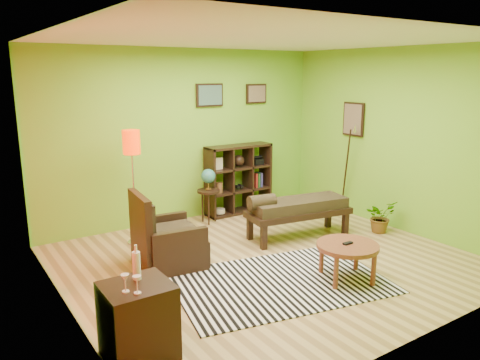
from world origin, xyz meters
TOP-DOWN VIEW (x-y plane):
  - ground at (0.00, 0.00)m, footprint 5.00×5.00m
  - room_shell at (-0.09, 0.01)m, footprint 5.04×4.54m
  - zebra_rug at (-0.27, -0.61)m, footprint 2.72×2.06m
  - coffee_table at (0.44, -0.98)m, footprint 0.73×0.73m
  - armchair at (-1.17, 0.60)m, footprint 0.89×0.89m
  - side_cabinet at (-2.20, -1.08)m, footprint 0.57×0.52m
  - floor_lamp at (-1.18, 1.58)m, footprint 0.25×0.25m
  - globe_table at (0.17, 1.82)m, footprint 0.37×0.37m
  - cube_shelf at (0.91, 2.03)m, footprint 1.20×0.35m
  - bench at (0.88, 0.47)m, footprint 1.64×0.81m
  - potted_plant at (2.14, -0.05)m, footprint 0.46×0.51m

SIDE VIEW (x-z plane):
  - ground at x=0.00m, z-range 0.00..0.00m
  - zebra_rug at x=-0.27m, z-range 0.00..0.01m
  - potted_plant at x=2.14m, z-range 0.00..0.39m
  - armchair at x=-1.17m, z-range -0.19..0.78m
  - side_cabinet at x=-2.20m, z-range -0.15..0.83m
  - coffee_table at x=0.44m, z-range 0.15..0.62m
  - bench at x=0.88m, z-range 0.10..0.83m
  - cube_shelf at x=0.91m, z-range 0.00..1.20m
  - globe_table at x=0.17m, z-range 0.23..1.13m
  - floor_lamp at x=-1.18m, z-range 0.51..2.15m
  - room_shell at x=-0.09m, z-range 0.39..3.21m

